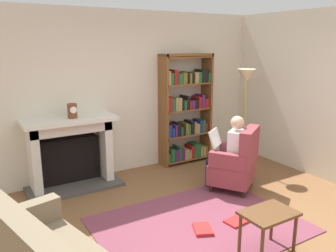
# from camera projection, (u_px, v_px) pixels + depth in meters

# --- Properties ---
(ground) EXTENTS (14.00, 14.00, 0.00)m
(ground) POSITION_uv_depth(u_px,v_px,m) (215.00, 237.00, 3.93)
(ground) COLOR brown
(back_wall) EXTENTS (5.60, 0.10, 2.70)m
(back_wall) POSITION_uv_depth(u_px,v_px,m) (121.00, 93.00, 5.73)
(back_wall) COLOR beige
(back_wall) RESTS_ON ground
(side_wall_right) EXTENTS (0.10, 5.20, 2.70)m
(side_wall_right) POSITION_uv_depth(u_px,v_px,m) (291.00, 91.00, 5.98)
(side_wall_right) COLOR beige
(side_wall_right) RESTS_ON ground
(area_rug) EXTENTS (2.40, 1.80, 0.01)m
(area_rug) POSITION_uv_depth(u_px,v_px,m) (199.00, 225.00, 4.17)
(area_rug) COLOR brown
(area_rug) RESTS_ON ground
(fireplace) EXTENTS (1.40, 0.64, 1.09)m
(fireplace) POSITION_uv_depth(u_px,v_px,m) (70.00, 150.00, 5.21)
(fireplace) COLOR #4C4742
(fireplace) RESTS_ON ground
(mantel_clock) EXTENTS (0.14, 0.14, 0.21)m
(mantel_clock) POSITION_uv_depth(u_px,v_px,m) (72.00, 111.00, 5.00)
(mantel_clock) COLOR brown
(mantel_clock) RESTS_ON fireplace
(bookshelf) EXTENTS (0.98, 0.32, 1.99)m
(bookshelf) POSITION_uv_depth(u_px,v_px,m) (186.00, 111.00, 6.22)
(bookshelf) COLOR brown
(bookshelf) RESTS_ON ground
(armchair_reading) EXTENTS (0.88, 0.87, 0.97)m
(armchair_reading) POSITION_uv_depth(u_px,v_px,m) (237.00, 163.00, 5.10)
(armchair_reading) COLOR #331E14
(armchair_reading) RESTS_ON ground
(seated_reader) EXTENTS (0.55, 0.59, 1.14)m
(seated_reader) POSITION_uv_depth(u_px,v_px,m) (230.00, 149.00, 5.11)
(seated_reader) COLOR white
(seated_reader) RESTS_ON ground
(side_table) EXTENTS (0.56, 0.39, 0.48)m
(side_table) POSITION_uv_depth(u_px,v_px,m) (268.00, 219.00, 3.51)
(side_table) COLOR brown
(side_table) RESTS_ON ground
(scattered_books) EXTENTS (0.76, 0.35, 0.04)m
(scattered_books) POSITION_uv_depth(u_px,v_px,m) (217.00, 226.00, 4.10)
(scattered_books) COLOR red
(scattered_books) RESTS_ON area_rug
(floor_lamp) EXTENTS (0.32, 0.32, 1.75)m
(floor_lamp) POSITION_uv_depth(u_px,v_px,m) (246.00, 85.00, 5.78)
(floor_lamp) COLOR #B7933F
(floor_lamp) RESTS_ON ground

